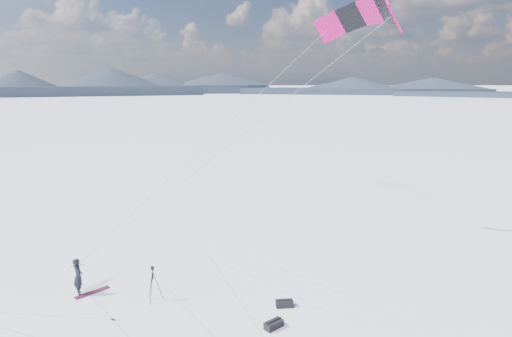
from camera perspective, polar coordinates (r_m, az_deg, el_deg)
name	(u,v)px	position (r m, az deg, el deg)	size (l,w,h in m)	color
ground	(167,317)	(18.99, -11.84, -18.76)	(1800.00, 1800.00, 0.00)	white
horizon_hills	(163,249)	(17.69, -12.24, -10.40)	(704.47, 706.88, 8.00)	black
snow_tracks	(159,327)	(18.39, -12.87, -19.87)	(17.62, 14.39, 0.01)	silver
snowkiter	(80,294)	(21.84, -22.45, -15.19)	(0.63, 0.41, 1.72)	black
snowboard	(92,292)	(21.71, -20.98, -15.17)	(1.59, 0.30, 0.04)	maroon
tripod	(153,279)	(19.86, -13.58, -14.09)	(0.64, 0.73, 1.59)	black
gear_bag_a	(274,324)	(17.86, 2.36, -20.05)	(0.85, 0.61, 0.34)	black
gear_bag_b	(284,303)	(19.29, 3.81, -17.50)	(0.81, 0.53, 0.34)	black
power_kite	(363,18)	(24.99, 14.02, 18.88)	(16.36, 6.65, 12.46)	#BA075B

